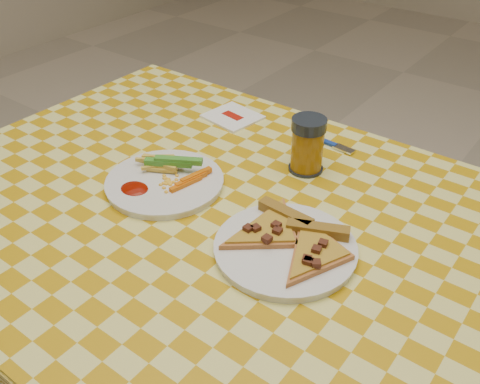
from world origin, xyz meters
name	(u,v)px	position (x,y,z in m)	size (l,w,h in m)	color
table	(234,249)	(0.00, 0.00, 0.68)	(1.28, 0.88, 0.76)	silver
plate_left	(165,183)	(-0.17, 0.00, 0.76)	(0.23, 0.23, 0.01)	white
plate_right	(285,249)	(0.12, -0.02, 0.76)	(0.23, 0.23, 0.01)	white
fries_veggies	(166,171)	(-0.18, 0.01, 0.78)	(0.17, 0.16, 0.04)	#DBC845
pizza_slices	(292,238)	(0.13, -0.01, 0.78)	(0.26, 0.24, 0.02)	#C57D3C
drink_glass	(307,145)	(0.02, 0.22, 0.81)	(0.07, 0.07, 0.11)	black
napkin	(233,117)	(-0.24, 0.31, 0.76)	(0.13, 0.12, 0.01)	white
fork	(325,141)	(0.00, 0.34, 0.76)	(0.15, 0.03, 0.01)	navy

